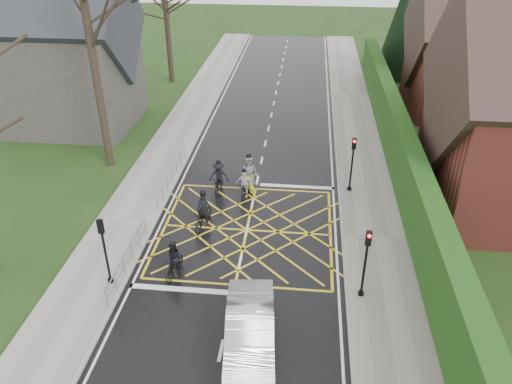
% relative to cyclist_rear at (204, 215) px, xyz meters
% --- Properties ---
extents(ground, '(120.00, 120.00, 0.00)m').
position_rel_cyclist_rear_xyz_m(ground, '(2.11, -0.14, -0.64)').
color(ground, black).
rests_on(ground, ground).
extents(road, '(9.00, 80.00, 0.01)m').
position_rel_cyclist_rear_xyz_m(road, '(2.11, -0.14, -0.63)').
color(road, black).
rests_on(road, ground).
extents(sidewalk_right, '(3.00, 80.00, 0.15)m').
position_rel_cyclist_rear_xyz_m(sidewalk_right, '(8.11, -0.14, -0.56)').
color(sidewalk_right, gray).
rests_on(sidewalk_right, ground).
extents(sidewalk_left, '(3.00, 80.00, 0.15)m').
position_rel_cyclist_rear_xyz_m(sidewalk_left, '(-3.89, -0.14, -0.56)').
color(sidewalk_left, gray).
rests_on(sidewalk_left, ground).
extents(stone_wall, '(0.50, 38.00, 0.70)m').
position_rel_cyclist_rear_xyz_m(stone_wall, '(9.86, 5.86, -0.29)').
color(stone_wall, slate).
rests_on(stone_wall, ground).
extents(hedge, '(0.90, 38.00, 2.80)m').
position_rel_cyclist_rear_xyz_m(hedge, '(9.86, 5.86, 1.46)').
color(hedge, '#123D10').
rests_on(hedge, stone_wall).
extents(house_far, '(9.80, 8.80, 10.30)m').
position_rel_cyclist_rear_xyz_m(house_far, '(16.86, 17.86, 3.72)').
color(house_far, maroon).
rests_on(house_far, ground).
extents(conifer, '(4.60, 4.60, 10.00)m').
position_rel_cyclist_rear_xyz_m(conifer, '(12.86, 25.86, 4.36)').
color(conifer, black).
rests_on(conifer, ground).
extents(church, '(8.80, 7.80, 11.00)m').
position_rel_cyclist_rear_xyz_m(church, '(-11.43, 11.86, 4.29)').
color(church, '#2D2B28').
rests_on(church, ground).
extents(tree_near, '(9.24, 9.24, 11.44)m').
position_rel_cyclist_rear_xyz_m(tree_near, '(-6.89, 5.86, 7.27)').
color(tree_near, black).
rests_on(tree_near, ground).
extents(railing_south, '(0.05, 5.04, 1.03)m').
position_rel_cyclist_rear_xyz_m(railing_south, '(-2.54, -3.64, 0.14)').
color(railing_south, slate).
rests_on(railing_south, ground).
extents(railing_north, '(0.05, 6.04, 1.03)m').
position_rel_cyclist_rear_xyz_m(railing_north, '(-2.54, 3.86, 0.15)').
color(railing_north, slate).
rests_on(railing_north, ground).
extents(traffic_light_ne, '(0.24, 0.31, 3.21)m').
position_rel_cyclist_rear_xyz_m(traffic_light_ne, '(7.21, 4.06, 1.02)').
color(traffic_light_ne, black).
rests_on(traffic_light_ne, ground).
extents(traffic_light_se, '(0.24, 0.31, 3.21)m').
position_rel_cyclist_rear_xyz_m(traffic_light_se, '(7.21, -4.34, 1.02)').
color(traffic_light_se, black).
rests_on(traffic_light_se, ground).
extents(traffic_light_sw, '(0.24, 0.31, 3.21)m').
position_rel_cyclist_rear_xyz_m(traffic_light_sw, '(-2.99, -4.63, 1.02)').
color(traffic_light_sw, black).
rests_on(traffic_light_sw, ground).
extents(cyclist_rear, '(1.06, 2.11, 1.96)m').
position_rel_cyclist_rear_xyz_m(cyclist_rear, '(0.00, 0.00, 0.00)').
color(cyclist_rear, black).
rests_on(cyclist_rear, ground).
extents(cyclist_back, '(0.86, 1.78, 1.73)m').
position_rel_cyclist_rear_xyz_m(cyclist_back, '(-0.50, -3.77, 0.01)').
color(cyclist_back, black).
rests_on(cyclist_back, ground).
extents(cyclist_mid, '(1.09, 1.88, 1.81)m').
position_rel_cyclist_rear_xyz_m(cyclist_mid, '(0.14, 3.55, 0.03)').
color(cyclist_mid, black).
rests_on(cyclist_mid, ground).
extents(cyclist_front, '(0.91, 1.68, 1.66)m').
position_rel_cyclist_rear_xyz_m(cyclist_front, '(1.59, 2.98, -0.02)').
color(cyclist_front, black).
rests_on(cyclist_front, ground).
extents(cyclist_lead, '(1.40, 2.20, 2.02)m').
position_rel_cyclist_rear_xyz_m(cyclist_lead, '(1.71, 4.04, 0.06)').
color(cyclist_lead, yellow).
rests_on(cyclist_lead, ground).
extents(car, '(2.14, 4.94, 1.58)m').
position_rel_cyclist_rear_xyz_m(car, '(3.11, -7.37, 0.15)').
color(car, '#B0B3B7').
rests_on(car, ground).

